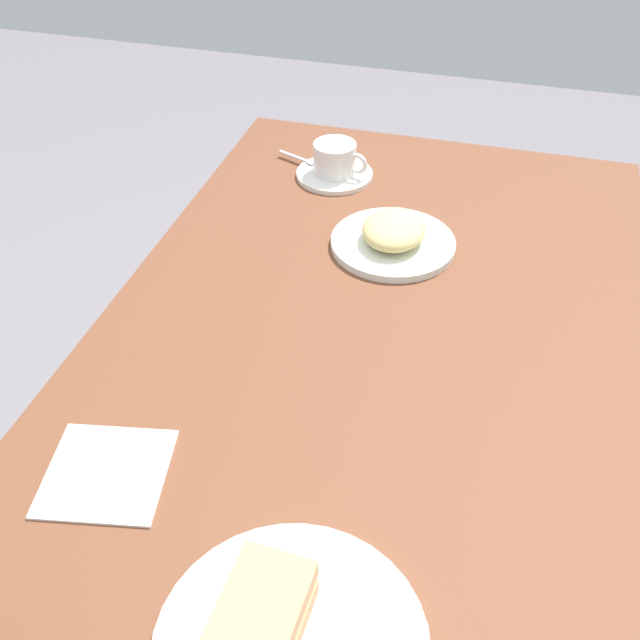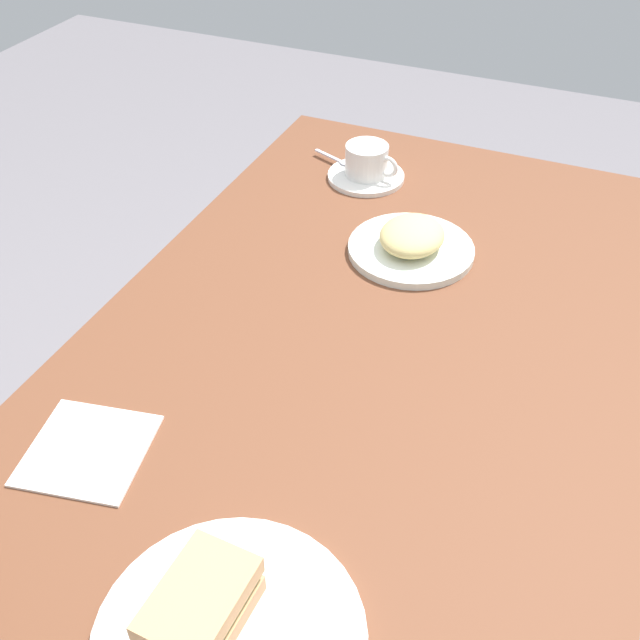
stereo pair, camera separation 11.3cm
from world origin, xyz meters
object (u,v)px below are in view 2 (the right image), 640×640
at_px(side_plate, 411,249).
at_px(spoon, 338,160).
at_px(sandwich_front, 201,607).
at_px(coffee_cup, 367,160).
at_px(coffee_saucer, 366,176).
at_px(sandwich_plate, 230,638).
at_px(napkin, 88,450).
at_px(dining_table, 368,377).

bearing_deg(side_plate, spoon, -135.99).
relative_size(sandwich_front, coffee_cup, 1.12).
distance_m(coffee_saucer, spoon, 0.08).
distance_m(spoon, side_plate, 0.34).
distance_m(sandwich_plate, coffee_cup, 0.98).
relative_size(sandwich_plate, spoon, 2.98).
xyz_separation_m(coffee_cup, spoon, (-0.03, -0.07, -0.03)).
height_order(sandwich_plate, napkin, sandwich_plate).
relative_size(dining_table, side_plate, 6.17).
height_order(dining_table, coffee_saucer, coffee_saucer).
bearing_deg(coffee_saucer, coffee_cup, 78.78).
xyz_separation_m(dining_table, sandwich_plate, (0.50, 0.03, 0.09)).
height_order(coffee_saucer, spoon, spoon).
height_order(dining_table, coffee_cup, coffee_cup).
distance_m(sandwich_plate, sandwich_front, 0.05).
distance_m(dining_table, napkin, 0.44).
xyz_separation_m(sandwich_front, side_plate, (-0.74, -0.01, -0.04)).
xyz_separation_m(sandwich_plate, napkin, (-0.15, -0.29, -0.01)).
bearing_deg(dining_table, side_plate, -176.73).
bearing_deg(spoon, side_plate, 44.01).
height_order(sandwich_plate, spoon, spoon).
distance_m(dining_table, sandwich_front, 0.52).
relative_size(dining_table, sandwich_front, 10.74).
relative_size(sandwich_front, coffee_saucer, 0.82).
relative_size(sandwich_front, side_plate, 0.57).
bearing_deg(side_plate, sandwich_plate, 3.45).
relative_size(coffee_saucer, coffee_cup, 1.36).
distance_m(sandwich_plate, side_plate, 0.75).
bearing_deg(sandwich_front, coffee_cup, -169.58).
relative_size(spoon, napkin, 0.64).
bearing_deg(napkin, dining_table, 143.51).
relative_size(coffee_saucer, spoon, 1.62).
bearing_deg(dining_table, coffee_cup, -158.96).
bearing_deg(sandwich_front, sandwich_plate, 87.45).
relative_size(spoon, side_plate, 0.43).
bearing_deg(sandwich_plate, spoon, -164.16).
distance_m(sandwich_front, napkin, 0.30).
bearing_deg(coffee_saucer, spoon, -112.00).
height_order(spoon, side_plate, spoon).
bearing_deg(sandwich_plate, napkin, -117.64).
height_order(dining_table, sandwich_front, sandwich_front).
distance_m(spoon, napkin, 0.84).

